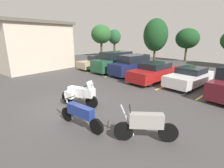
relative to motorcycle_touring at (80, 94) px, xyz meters
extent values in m
cube|color=#423F3F|center=(-0.29, -0.34, -0.70)|extent=(44.00, 44.00, 0.10)
cylinder|color=black|center=(0.65, 0.24, -0.32)|extent=(0.68, 0.35, 0.68)
cylinder|color=black|center=(-0.80, -0.29, -0.32)|extent=(0.68, 0.35, 0.68)
cube|color=white|center=(-0.07, -0.03, 0.10)|extent=(1.20, 0.73, 0.47)
cylinder|color=#B2B2B7|center=(0.54, 0.20, 0.11)|extent=(0.51, 0.24, 1.15)
cylinder|color=black|center=(0.46, 0.17, 0.52)|extent=(0.25, 0.59, 0.04)
cube|color=white|center=(0.56, 0.20, 0.15)|extent=(0.56, 0.56, 0.42)
cube|color=#B2C1CC|center=(0.60, 0.22, 0.56)|extent=(0.30, 0.47, 0.39)
cube|color=white|center=(-0.51, 0.15, -0.02)|extent=(0.50, 0.38, 0.36)
cube|color=white|center=(-0.29, -0.44, -0.02)|extent=(0.50, 0.38, 0.36)
cylinder|color=black|center=(1.00, -1.30, -0.35)|extent=(0.61, 0.21, 0.60)
cylinder|color=black|center=(2.65, -1.03, -0.35)|extent=(0.61, 0.21, 0.60)
cube|color=navy|center=(1.83, -1.16, 0.04)|extent=(1.28, 0.49, 0.43)
cylinder|color=#B2B2B7|center=(1.12, -1.28, 0.04)|extent=(0.49, 0.15, 1.08)
cylinder|color=black|center=(1.20, -1.26, 0.44)|extent=(0.13, 0.62, 0.04)
cylinder|color=black|center=(3.58, -0.59, -0.32)|extent=(0.57, 0.54, 0.67)
cylinder|color=black|center=(4.68, 0.45, -0.32)|extent=(0.57, 0.54, 0.67)
cube|color=gray|center=(4.13, -0.07, 0.11)|extent=(1.02, 0.98, 0.50)
cylinder|color=#B2B2B7|center=(3.66, -0.50, 0.10)|extent=(0.42, 0.40, 1.14)
cylinder|color=black|center=(3.72, -0.45, 0.54)|extent=(0.45, 0.48, 0.04)
cube|color=#EAE066|center=(-9.35, 7.48, -0.65)|extent=(0.12, 4.64, 0.01)
cube|color=#EAE066|center=(-6.72, 7.48, -0.65)|extent=(0.12, 4.64, 0.01)
cube|color=#EAE066|center=(-4.09, 7.48, -0.65)|extent=(0.12, 4.64, 0.01)
cube|color=#EAE066|center=(-1.46, 7.48, -0.65)|extent=(0.12, 4.64, 0.01)
cube|color=#EAE066|center=(1.17, 7.48, -0.65)|extent=(0.12, 4.64, 0.01)
cube|color=#EAE066|center=(3.79, 7.48, -0.65)|extent=(0.12, 4.64, 0.01)
cube|color=tan|center=(-7.86, 7.49, -0.10)|extent=(2.04, 4.66, 0.72)
cube|color=black|center=(-7.84, 7.76, 0.52)|extent=(1.78, 2.36, 0.51)
cylinder|color=black|center=(-7.16, 5.90, -0.35)|extent=(0.25, 0.61, 0.60)
cylinder|color=black|center=(-8.71, 5.98, -0.35)|extent=(0.25, 0.61, 0.60)
cylinder|color=black|center=(-7.00, 9.00, -0.35)|extent=(0.25, 0.61, 0.60)
cylinder|color=black|center=(-8.55, 9.08, -0.35)|extent=(0.25, 0.61, 0.60)
cube|color=#235638|center=(-5.30, 7.49, 0.11)|extent=(1.90, 4.66, 1.09)
cube|color=black|center=(-5.30, 7.85, 1.00)|extent=(1.73, 3.20, 0.69)
cylinder|color=black|center=(-4.49, 5.93, -0.32)|extent=(0.23, 0.67, 0.67)
cylinder|color=black|center=(-6.06, 5.90, -0.32)|extent=(0.23, 0.67, 0.67)
cylinder|color=black|center=(-4.54, 9.08, -0.32)|extent=(0.23, 0.67, 0.67)
cylinder|color=black|center=(-6.11, 9.05, -0.32)|extent=(0.23, 0.67, 0.67)
cube|color=navy|center=(-2.92, 7.48, 0.06)|extent=(2.11, 4.39, 0.96)
cube|color=black|center=(-2.90, 7.69, 0.88)|extent=(1.86, 2.76, 0.68)
cylinder|color=black|center=(-2.22, 5.98, -0.30)|extent=(0.27, 0.73, 0.71)
cylinder|color=black|center=(-3.80, 6.08, -0.30)|extent=(0.27, 0.73, 0.71)
cylinder|color=black|center=(-2.03, 8.88, -0.30)|extent=(0.27, 0.73, 0.71)
cylinder|color=black|center=(-3.62, 8.99, -0.30)|extent=(0.27, 0.73, 0.71)
cube|color=maroon|center=(-0.32, 7.18, -0.04)|extent=(1.85, 4.90, 0.81)
cube|color=black|center=(-0.32, 7.31, 0.59)|extent=(1.69, 2.45, 0.45)
cylinder|color=black|center=(0.47, 5.53, -0.33)|extent=(0.22, 0.65, 0.65)
cylinder|color=black|center=(-1.09, 5.52, -0.33)|extent=(0.22, 0.65, 0.65)
cylinder|color=black|center=(0.45, 8.85, -0.33)|extent=(0.22, 0.65, 0.65)
cylinder|color=black|center=(-1.11, 8.84, -0.33)|extent=(0.22, 0.65, 0.65)
cube|color=white|center=(2.28, 7.73, -0.07)|extent=(1.91, 4.46, 0.72)
cube|color=black|center=(2.29, 7.97, 0.49)|extent=(1.68, 1.93, 0.42)
cylinder|color=black|center=(2.97, 6.21, -0.31)|extent=(0.24, 0.69, 0.68)
cylinder|color=black|center=(1.48, 6.27, -0.31)|extent=(0.24, 0.69, 0.68)
cylinder|color=black|center=(3.08, 9.20, -0.31)|extent=(0.24, 0.69, 0.68)
cylinder|color=black|center=(1.59, 9.26, -0.31)|extent=(0.24, 0.69, 0.68)
cylinder|color=black|center=(4.34, 5.73, -0.34)|extent=(0.26, 0.64, 0.63)
cube|color=beige|center=(-14.94, 1.88, 1.71)|extent=(10.88, 8.36, 4.73)
cube|color=#5B544B|center=(-14.94, 1.88, 4.23)|extent=(11.45, 8.92, 0.30)
cylinder|color=#4C3823|center=(-3.58, 20.32, 0.26)|extent=(0.29, 0.29, 1.84)
ellipsoid|color=#19421E|center=(-3.58, 20.32, 2.58)|extent=(3.23, 3.23, 2.80)
cylinder|color=#4C3823|center=(-18.23, 20.14, 0.35)|extent=(0.39, 0.39, 2.01)
ellipsoid|color=#23512D|center=(-18.23, 20.14, 2.81)|extent=(2.55, 2.55, 2.90)
cylinder|color=#4C3823|center=(-17.26, 15.87, 0.48)|extent=(0.39, 0.39, 2.26)
ellipsoid|color=#285B28|center=(-17.26, 15.87, 3.26)|extent=(3.59, 3.59, 3.31)
cylinder|color=#4C3823|center=(-6.45, 16.63, 0.09)|extent=(0.29, 0.29, 1.49)
ellipsoid|color=#19421E|center=(-6.45, 16.63, 3.04)|extent=(3.34, 3.34, 4.41)
camera|label=1|loc=(7.03, -4.39, 2.81)|focal=27.02mm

